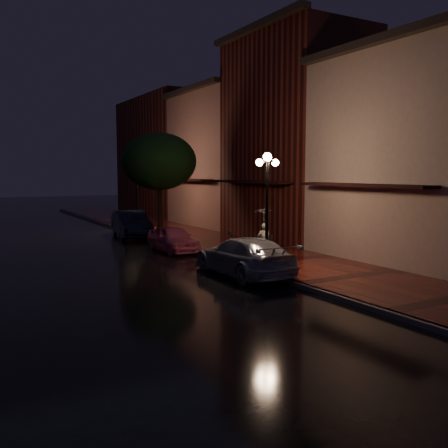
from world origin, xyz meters
TOP-DOWN VIEW (x-y plane):
  - ground at (0.00, 0.00)m, footprint 120.00×120.00m
  - sidewalk at (2.25, 0.00)m, footprint 4.50×60.00m
  - curb at (0.00, 0.00)m, footprint 0.25×60.00m
  - storefront_near at (7.00, -6.00)m, footprint 5.00×8.00m
  - storefront_mid at (7.00, 2.00)m, footprint 5.00×8.00m
  - storefront_far at (7.00, 10.00)m, footprint 5.00×8.00m
  - storefront_extra at (7.00, 20.00)m, footprint 5.00×12.00m
  - streetlamp_near at (0.35, -5.00)m, footprint 0.96×0.36m
  - streetlamp_far at (0.35, 9.00)m, footprint 0.96×0.36m
  - street_tree at (0.61, 5.99)m, footprint 4.16×4.16m
  - pink_car at (-0.60, 1.44)m, footprint 1.49×3.66m
  - navy_car at (-0.60, 7.44)m, footprint 2.26×4.84m
  - silver_car at (-0.60, -4.90)m, footprint 2.01×4.87m
  - woman_with_umbrella at (1.42, -3.23)m, footprint 0.88×0.90m
  - parking_meter at (0.32, -2.36)m, footprint 0.11×0.08m

SIDE VIEW (x-z plane):
  - ground at x=0.00m, z-range 0.00..0.00m
  - sidewalk at x=2.25m, z-range 0.00..0.15m
  - curb at x=0.00m, z-range 0.00..0.15m
  - pink_car at x=-0.60m, z-range 0.00..1.24m
  - silver_car at x=-0.60m, z-range 0.00..1.41m
  - navy_car at x=-0.60m, z-range 0.00..1.54m
  - parking_meter at x=0.32m, z-range 0.27..1.44m
  - woman_with_umbrella at x=1.42m, z-range 0.49..2.62m
  - streetlamp_near at x=0.35m, z-range 0.45..4.76m
  - streetlamp_far at x=0.35m, z-range 0.45..4.76m
  - street_tree at x=0.61m, z-range 1.34..7.14m
  - storefront_near at x=7.00m, z-range 0.00..8.50m
  - storefront_far at x=7.00m, z-range 0.00..9.00m
  - storefront_extra at x=7.00m, z-range 0.00..10.00m
  - storefront_mid at x=7.00m, z-range 0.00..11.00m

